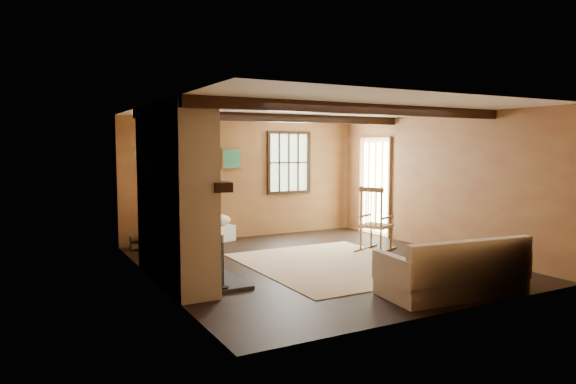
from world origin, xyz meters
TOP-DOWN VIEW (x-y plane):
  - ground at (0.00, 0.00)m, footprint 5.50×5.50m
  - room_envelope at (0.22, 0.26)m, footprint 5.02×5.52m
  - fireplace at (-2.23, -0.00)m, footprint 1.02×2.30m
  - rug at (0.20, -0.20)m, footprint 2.50×3.00m
  - rocking_chair at (1.43, 0.35)m, footprint 0.93×0.74m
  - sofa at (0.60, -2.29)m, footprint 1.88×0.98m
  - firewood_pile at (-2.00, 2.38)m, footprint 0.75×0.14m
  - laundry_basket at (-0.63, 2.55)m, footprint 0.59×0.52m
  - basket_pillow at (-0.63, 2.55)m, footprint 0.48×0.40m
  - armchair at (-1.54, 2.00)m, footprint 1.23×1.23m

SIDE VIEW (x-z plane):
  - ground at x=0.00m, z-range 0.00..0.00m
  - rug at x=0.20m, z-range 0.00..0.01m
  - firewood_pile at x=-2.00m, z-range 0.00..0.27m
  - laundry_basket at x=-0.63m, z-range 0.00..0.30m
  - sofa at x=0.60m, z-range -0.10..0.63m
  - armchair at x=-1.54m, z-range 0.00..0.80m
  - basket_pillow at x=-0.63m, z-range 0.30..0.52m
  - rocking_chair at x=1.43m, z-range -0.09..1.06m
  - fireplace at x=-2.23m, z-range -0.10..2.30m
  - room_envelope at x=0.22m, z-range 0.41..2.85m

